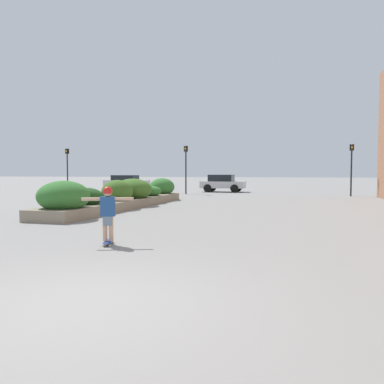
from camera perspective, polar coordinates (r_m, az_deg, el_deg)
name	(u,v)px	position (r m, az deg, el deg)	size (l,w,h in m)	color
ground_plane	(85,304)	(5.19, -15.97, -16.04)	(300.00, 300.00, 0.00)	gray
planter_box	(123,195)	(18.44, -10.43, -0.50)	(1.94, 12.18, 1.40)	gray
skateboard	(108,242)	(9.03, -12.65, -7.43)	(0.38, 0.65, 0.09)	navy
skateboarder	(108,208)	(8.92, -12.71, -2.40)	(1.14, 0.49, 1.28)	tan
car_center_left	(126,182)	(39.93, -9.99, 1.55)	(4.62, 1.90, 1.46)	#BCBCC1
car_center_right	(223,183)	(33.44, 4.67, 1.40)	(3.84, 2.04, 1.54)	#BCBCC1
traffic_light_left	(186,162)	(29.96, -0.95, 4.64)	(0.28, 0.30, 3.85)	black
traffic_light_right	(352,161)	(29.38, 23.14, 4.34)	(0.28, 0.30, 3.76)	black
traffic_light_far_left	(67,163)	(34.89, -18.48, 4.23)	(0.28, 0.30, 3.83)	black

